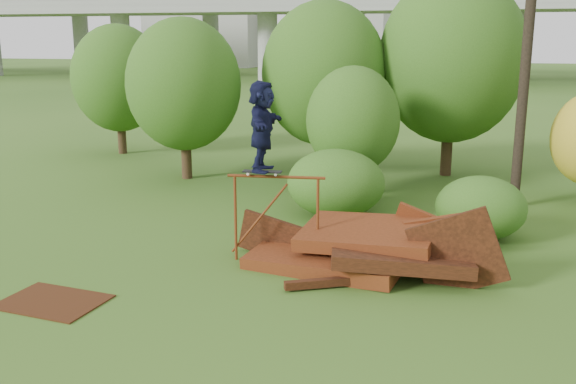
% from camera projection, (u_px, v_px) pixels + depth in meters
% --- Properties ---
extents(ground, '(240.00, 240.00, 0.00)m').
position_uv_depth(ground, '(304.00, 307.00, 11.48)').
color(ground, '#2D5116').
rests_on(ground, ground).
extents(scrap_pile, '(5.78, 2.98, 1.97)m').
position_uv_depth(scrap_pile, '(363.00, 250.00, 13.26)').
color(scrap_pile, '#47200C').
rests_on(scrap_pile, ground).
extents(grind_rail, '(2.06, 0.29, 1.90)m').
position_uv_depth(grind_rail, '(276.00, 203.00, 13.50)').
color(grind_rail, '#662C0F').
rests_on(grind_rail, ground).
extents(skateboard, '(0.83, 0.31, 0.08)m').
position_uv_depth(skateboard, '(262.00, 172.00, 13.38)').
color(skateboard, black).
rests_on(skateboard, grind_rail).
extents(skater, '(0.70, 1.78, 1.87)m').
position_uv_depth(skater, '(262.00, 126.00, 13.16)').
color(skater, black).
rests_on(skater, skateboard).
extents(flat_plate, '(1.95, 1.50, 0.03)m').
position_uv_depth(flat_plate, '(53.00, 302.00, 11.66)').
color(flat_plate, '#3B1D0C').
rests_on(flat_plate, ground).
extents(tree_0, '(3.81, 3.81, 5.37)m').
position_uv_depth(tree_0, '(184.00, 85.00, 21.23)').
color(tree_0, black).
rests_on(tree_0, ground).
extents(tree_1, '(4.28, 4.28, 5.95)m').
position_uv_depth(tree_1, '(324.00, 74.00, 21.86)').
color(tree_1, black).
rests_on(tree_1, ground).
extents(tree_2, '(2.78, 2.78, 3.91)m').
position_uv_depth(tree_2, '(353.00, 120.00, 18.92)').
color(tree_2, black).
rests_on(tree_2, ground).
extents(tree_3, '(4.93, 4.93, 6.84)m').
position_uv_depth(tree_3, '(452.00, 59.00, 21.55)').
color(tree_3, black).
rests_on(tree_3, ground).
extents(tree_6, '(3.76, 3.76, 5.25)m').
position_uv_depth(tree_6, '(118.00, 78.00, 25.97)').
color(tree_6, black).
rests_on(tree_6, ground).
extents(shrub_left, '(2.62, 2.42, 1.82)m').
position_uv_depth(shrub_left, '(336.00, 183.00, 17.12)').
color(shrub_left, '#2A5015').
rests_on(shrub_left, ground).
extents(shrub_right, '(2.14, 1.96, 1.51)m').
position_uv_depth(shrub_right, '(481.00, 208.00, 15.22)').
color(shrub_right, '#2A5015').
rests_on(shrub_right, ground).
extents(utility_pole, '(1.40, 0.28, 9.69)m').
position_uv_depth(utility_pole, '(529.00, 29.00, 17.14)').
color(utility_pole, black).
rests_on(utility_pole, ground).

